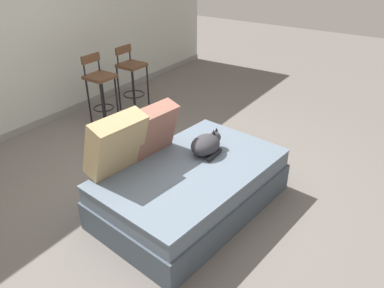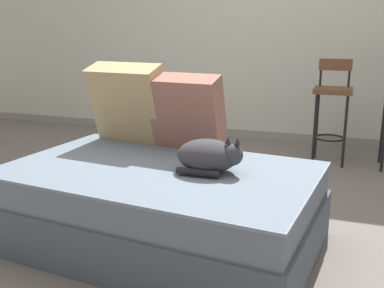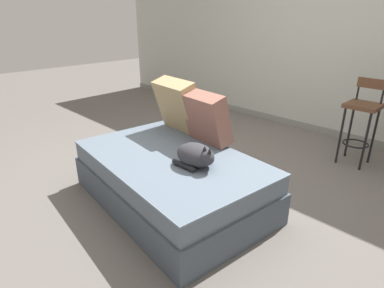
{
  "view_description": "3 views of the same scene",
  "coord_description": "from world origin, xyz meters",
  "px_view_note": "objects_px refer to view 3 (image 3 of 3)",
  "views": [
    {
      "loc": [
        -2.25,
        -1.93,
        2.16
      ],
      "look_at": [
        0.15,
        -0.3,
        0.56
      ],
      "focal_mm": 35.0,
      "sensor_mm": 36.0,
      "label": 1
    },
    {
      "loc": [
        0.92,
        -2.51,
        1.16
      ],
      "look_at": [
        0.15,
        -0.3,
        0.56
      ],
      "focal_mm": 42.0,
      "sensor_mm": 36.0,
      "label": 2
    },
    {
      "loc": [
        1.83,
        -1.96,
        1.53
      ],
      "look_at": [
        0.15,
        -0.3,
        0.56
      ],
      "focal_mm": 30.0,
      "sensor_mm": 36.0,
      "label": 3
    }
  ],
  "objects_px": {
    "cat": "(196,155)",
    "bar_stool_near_window": "(362,115)",
    "couch": "(171,179)",
    "throw_pillow_middle": "(206,118)",
    "throw_pillow_corner": "(179,105)"
  },
  "relations": [
    {
      "from": "cat",
      "to": "bar_stool_near_window",
      "type": "relative_size",
      "value": 0.39
    },
    {
      "from": "couch",
      "to": "throw_pillow_corner",
      "type": "bearing_deg",
      "value": 131.02
    },
    {
      "from": "throw_pillow_corner",
      "to": "bar_stool_near_window",
      "type": "bearing_deg",
      "value": 50.71
    },
    {
      "from": "throw_pillow_middle",
      "to": "couch",
      "type": "bearing_deg",
      "value": -90.68
    },
    {
      "from": "couch",
      "to": "cat",
      "type": "height_order",
      "value": "cat"
    },
    {
      "from": "couch",
      "to": "throw_pillow_corner",
      "type": "xyz_separation_m",
      "value": [
        -0.41,
        0.47,
        0.47
      ]
    },
    {
      "from": "couch",
      "to": "cat",
      "type": "xyz_separation_m",
      "value": [
        0.27,
        0.02,
        0.3
      ]
    },
    {
      "from": "throw_pillow_corner",
      "to": "cat",
      "type": "xyz_separation_m",
      "value": [
        0.68,
        -0.44,
        -0.17
      ]
    },
    {
      "from": "throw_pillow_corner",
      "to": "cat",
      "type": "relative_size",
      "value": 1.46
    },
    {
      "from": "throw_pillow_middle",
      "to": "bar_stool_near_window",
      "type": "distance_m",
      "value": 1.72
    },
    {
      "from": "throw_pillow_corner",
      "to": "couch",
      "type": "bearing_deg",
      "value": -48.98
    },
    {
      "from": "throw_pillow_corner",
      "to": "bar_stool_near_window",
      "type": "xyz_separation_m",
      "value": [
        1.21,
        1.48,
        -0.16
      ]
    },
    {
      "from": "couch",
      "to": "throw_pillow_middle",
      "type": "height_order",
      "value": "throw_pillow_middle"
    },
    {
      "from": "throw_pillow_corner",
      "to": "throw_pillow_middle",
      "type": "distance_m",
      "value": 0.41
    },
    {
      "from": "couch",
      "to": "cat",
      "type": "bearing_deg",
      "value": 5.06
    }
  ]
}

